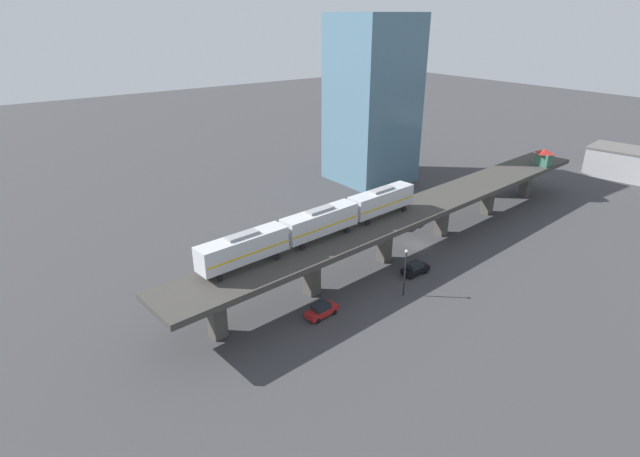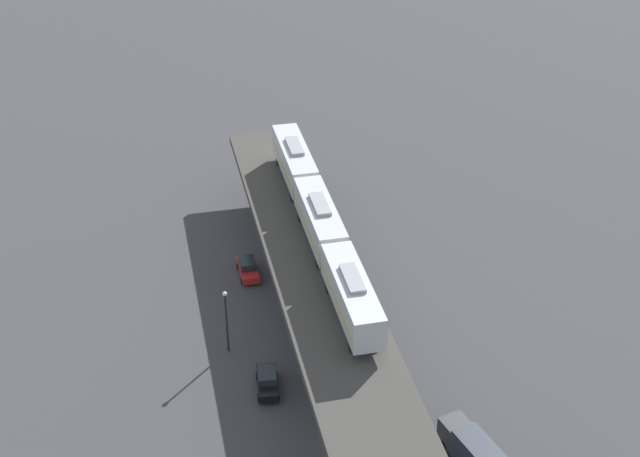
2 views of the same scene
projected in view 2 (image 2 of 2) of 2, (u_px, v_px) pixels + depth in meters
name	position (u px, v px, depth m)	size (l,w,h in m)	color
ground_plane	(358.00, 446.00, 74.38)	(400.00, 400.00, 0.00)	#38383A
elevated_viaduct	(359.00, 390.00, 71.28)	(17.14, 92.38, 7.02)	#393733
subway_train	(320.00, 219.00, 86.62)	(6.35, 37.30, 4.45)	silver
street_car_red	(248.00, 268.00, 94.70)	(2.34, 4.58, 1.89)	#AD1E1E
street_car_black	(267.00, 381.00, 79.74)	(2.00, 4.42, 1.89)	black
delivery_truck	(474.00, 453.00, 71.37)	(4.57, 7.54, 3.20)	#333338
street_lamp	(226.00, 317.00, 82.50)	(0.44, 0.44, 6.94)	black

